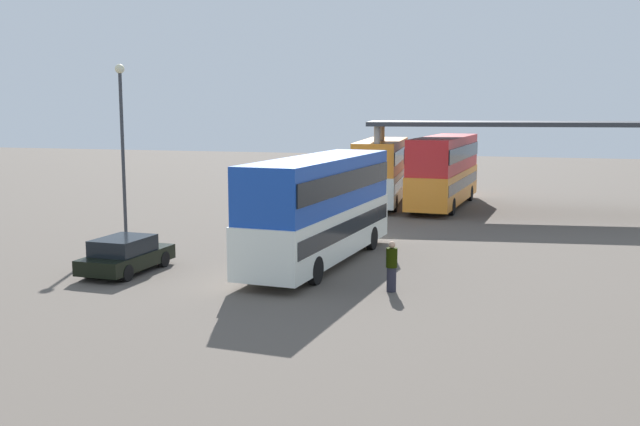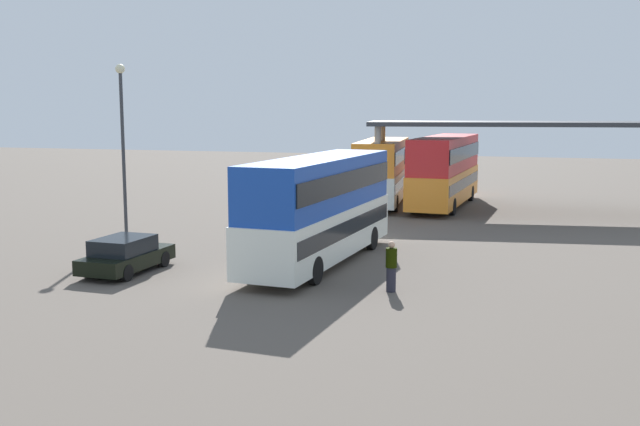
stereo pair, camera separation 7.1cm
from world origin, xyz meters
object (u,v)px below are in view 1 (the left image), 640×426
at_px(double_decker_near_canopy, 382,169).
at_px(double_decker_mid_row, 444,168).
at_px(lamppost_tall, 122,129).
at_px(parked_hatchback, 126,255).
at_px(pedestrian_waiting, 392,267).
at_px(double_decker_main, 320,205).

bearing_deg(double_decker_near_canopy, double_decker_mid_row, -94.56).
xyz_separation_m(double_decker_mid_row, lamppost_tall, (-13.40, -14.68, 2.71)).
bearing_deg(parked_hatchback, pedestrian_waiting, -87.65).
bearing_deg(parked_hatchback, double_decker_mid_row, -20.39).
distance_m(double_decker_main, parked_hatchback, 7.62).
distance_m(lamppost_tall, pedestrian_waiting, 16.50).
distance_m(parked_hatchback, lamppost_tall, 9.35).
relative_size(parked_hatchback, double_decker_mid_row, 0.36).
xyz_separation_m(double_decker_main, double_decker_near_canopy, (-1.23, 18.01, -0.07)).
xyz_separation_m(lamppost_tall, pedestrian_waiting, (14.30, -7.07, -4.22)).
bearing_deg(parked_hatchback, double_decker_main, -57.85).
distance_m(double_decker_main, lamppost_tall, 11.58).
distance_m(parked_hatchback, double_decker_near_canopy, 22.38).
height_order(parked_hatchback, pedestrian_waiting, pedestrian_waiting).
bearing_deg(pedestrian_waiting, parked_hatchback, -96.29).
height_order(parked_hatchback, double_decker_near_canopy, double_decker_near_canopy).
bearing_deg(double_decker_main, double_decker_mid_row, -3.97).
bearing_deg(parked_hatchback, double_decker_near_canopy, -11.15).
bearing_deg(double_decker_near_canopy, pedestrian_waiting, -172.68).
height_order(double_decker_main, double_decker_near_canopy, double_decker_main).
bearing_deg(double_decker_near_canopy, lamppost_tall, 141.89).
xyz_separation_m(double_decker_near_canopy, pedestrian_waiting, (4.80, -21.71, -1.38)).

